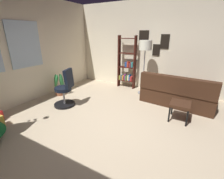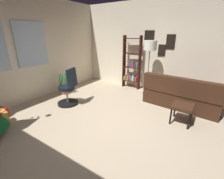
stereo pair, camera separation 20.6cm
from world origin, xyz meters
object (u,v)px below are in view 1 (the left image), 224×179
office_chair (65,92)px  potted_plant (59,86)px  couch (183,93)px  footstool (180,105)px  floor_lamp (145,49)px  bookshelf (127,66)px

office_chair → potted_plant: bearing=56.7°
couch → potted_plant: size_ratio=2.92×
footstool → office_chair: bearing=103.7°
office_chair → footstool: bearing=-76.3°
floor_lamp → couch: bearing=-98.9°
bookshelf → office_chair: bearing=160.5°
bookshelf → potted_plant: size_ratio=2.61×
office_chair → floor_lamp: bearing=-38.4°
footstool → bookshelf: bearing=52.2°
floor_lamp → potted_plant: (-1.40, 2.30, -1.14)m
couch → office_chair: 3.25m
couch → bookshelf: size_ratio=1.12×
office_chair → floor_lamp: floor_lamp is taller
floor_lamp → office_chair: bearing=141.6°
office_chair → floor_lamp: size_ratio=0.61×
office_chair → potted_plant: 0.94m
office_chair → floor_lamp: (1.92, -1.52, 1.04)m
bookshelf → couch: bearing=-104.7°
floor_lamp → bookshelf: bearing=66.1°
bookshelf → potted_plant: bookshelf is taller
couch → bookshelf: bearing=75.3°
couch → potted_plant: 3.74m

